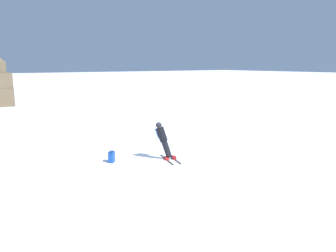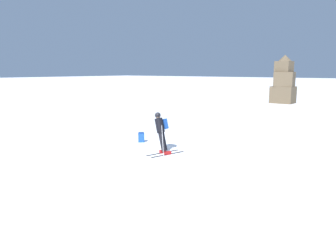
{
  "view_description": "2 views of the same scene",
  "coord_description": "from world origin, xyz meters",
  "views": [
    {
      "loc": [
        -6.69,
        -11.7,
        4.27
      ],
      "look_at": [
        2.53,
        1.73,
        1.15
      ],
      "focal_mm": 35.0,
      "sensor_mm": 36.0,
      "label": 1
    },
    {
      "loc": [
        9.92,
        -10.74,
        3.55
      ],
      "look_at": [
        0.11,
        1.95,
        0.81
      ],
      "focal_mm": 35.0,
      "sensor_mm": 36.0,
      "label": 2
    }
  ],
  "objects": [
    {
      "name": "spare_backpack",
      "position": [
        -0.91,
        1.09,
        0.24
      ],
      "size": [
        0.37,
        0.37,
        0.5
      ],
      "rotation": [
        0.0,
        0.0,
        0.77
      ],
      "color": "#194293",
      "rests_on": "ground"
    },
    {
      "name": "ground_plane",
      "position": [
        0.0,
        0.0,
        0.0
      ],
      "size": [
        300.0,
        300.0,
        0.0
      ],
      "primitive_type": "plane",
      "color": "white"
    },
    {
      "name": "skier",
      "position": [
        1.16,
        0.11,
        0.98
      ],
      "size": [
        1.25,
        1.76,
        1.78
      ],
      "rotation": [
        0.0,
        0.0,
        -0.26
      ],
      "color": "black",
      "rests_on": "ground"
    },
    {
      "name": "rock_pillar",
      "position": [
        -1.97,
        25.1,
        2.17
      ],
      "size": [
        2.34,
        2.06,
        5.17
      ],
      "color": "brown",
      "rests_on": "ground"
    }
  ]
}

